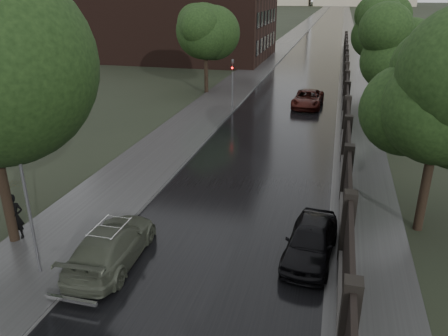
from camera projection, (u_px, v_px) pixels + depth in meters
ground at (175, 334)px, 12.30m from camera, size 800.00×800.00×0.00m
road at (334, 14)px, 182.68m from camera, size 8.00×420.00×0.02m
sidewalk_left at (319, 13)px, 184.05m from camera, size 4.00×420.00×0.16m
verge_right at (347, 14)px, 181.40m from camera, size 3.00×420.00×0.08m
fence_right at (346, 85)px, 39.56m from camera, size 0.45×75.72×2.70m
tree_left_far at (206, 36)px, 39.07m from camera, size 4.25×4.25×7.39m
tree_right_a at (440, 110)px, 15.87m from camera, size 4.08×4.08×7.01m
tree_right_b at (398, 57)px, 28.43m from camera, size 4.08×4.08×7.01m
tree_right_c at (379, 33)px, 44.57m from camera, size 4.08×4.08×7.01m
lamp_post at (28, 205)px, 13.88m from camera, size 0.25×0.12×5.11m
traffic_light at (233, 80)px, 34.80m from camera, size 0.16×0.32×4.00m
volga_sedan at (112, 245)px, 15.34m from camera, size 2.22×4.88×1.39m
car_right_near at (311, 241)px, 15.60m from camera, size 2.02×4.23×1.40m
car_right_far at (308, 99)px, 36.09m from camera, size 2.51×5.03×1.37m
pedestrian_umbrella at (10, 194)px, 16.12m from camera, size 1.36×1.37×2.81m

